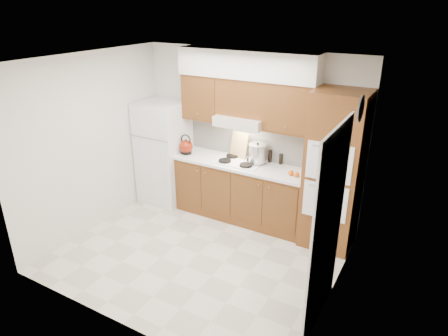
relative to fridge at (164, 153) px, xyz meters
name	(u,v)px	position (x,y,z in m)	size (l,w,h in m)	color
floor	(199,254)	(1.41, -1.14, -0.86)	(3.60, 3.60, 0.00)	beige
ceiling	(193,61)	(1.41, -1.14, 1.74)	(3.60, 3.60, 0.00)	white
wall_back	(249,135)	(1.41, 0.36, 0.44)	(3.60, 0.02, 2.60)	silver
wall_left	(93,144)	(-0.40, -1.14, 0.44)	(0.02, 3.00, 2.60)	silver
wall_right	(340,199)	(3.21, -1.14, 0.44)	(0.02, 3.00, 2.60)	silver
fridge	(164,153)	(0.00, 0.00, 0.00)	(0.75, 0.72, 1.72)	white
base_cabinets	(241,191)	(1.43, 0.06, -0.41)	(2.11, 0.60, 0.90)	brown
countertop	(241,164)	(1.43, 0.05, 0.06)	(2.13, 0.62, 0.04)	white
backsplash	(250,140)	(1.43, 0.34, 0.36)	(2.11, 0.03, 0.56)	white
oven_cabinet	(334,172)	(2.85, 0.03, 0.24)	(0.70, 0.65, 2.20)	brown
upper_cab_left	(204,97)	(0.69, 0.19, 0.99)	(0.63, 0.33, 0.70)	brown
upper_cab_right	(291,108)	(2.12, 0.19, 0.99)	(0.73, 0.33, 0.70)	brown
range_hood	(241,121)	(1.38, 0.13, 0.71)	(0.75, 0.45, 0.15)	silver
upper_cab_over_hood	(244,97)	(1.38, 0.19, 1.06)	(0.75, 0.33, 0.55)	brown
soffit	(247,64)	(1.43, 0.18, 1.54)	(2.13, 0.36, 0.40)	silver
cooktop	(239,162)	(1.38, 0.07, 0.09)	(0.74, 0.50, 0.01)	white
doorway	(327,235)	(3.19, -1.49, 0.19)	(0.02, 0.90, 2.10)	black
wall_clock	(361,109)	(3.19, -0.59, 1.29)	(0.30, 0.30, 0.02)	#3F3833
kettle	(186,147)	(0.47, -0.03, 0.20)	(0.22, 0.22, 0.22)	maroon
cutting_board	(239,145)	(1.29, 0.24, 0.28)	(0.30, 0.02, 0.41)	#DBB070
stock_pot	(257,153)	(1.65, 0.15, 0.24)	(0.26, 0.26, 0.27)	silver
condiment_a	(264,158)	(1.74, 0.20, 0.17)	(0.05, 0.05, 0.18)	black
condiment_b	(270,156)	(1.79, 0.31, 0.17)	(0.06, 0.06, 0.19)	black
condiment_c	(281,159)	(1.97, 0.31, 0.16)	(0.06, 0.06, 0.16)	black
orange_near	(291,173)	(2.26, -0.02, 0.12)	(0.08, 0.08, 0.08)	#FB570D
orange_far	(297,174)	(2.35, -0.03, 0.12)	(0.07, 0.07, 0.07)	orange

